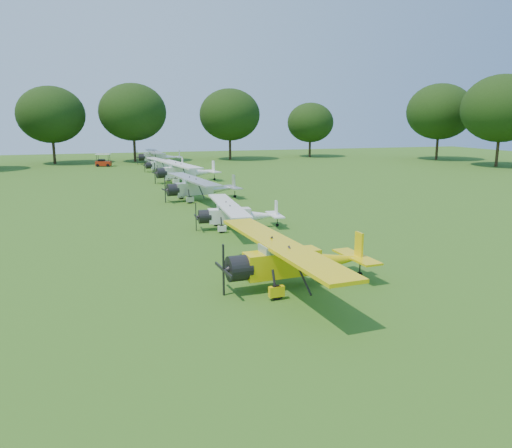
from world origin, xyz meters
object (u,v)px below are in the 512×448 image
Objects in this scene: aircraft_5 at (184,170)px; golf_cart at (103,162)px; aircraft_4 at (200,186)px; aircraft_7 at (158,156)px; aircraft_3 at (236,213)px; aircraft_2 at (293,258)px; aircraft_6 at (163,164)px.

aircraft_5 is 24.16m from golf_cart.
aircraft_4 reaches higher than golf_cart.
aircraft_7 reaches higher than aircraft_4.
aircraft_7 is (0.54, 50.02, 0.25)m from aircraft_3.
aircraft_2 reaches higher than aircraft_3.
golf_cart is at bearing 118.77° from aircraft_6.
aircraft_2 is 1.01× the size of aircraft_4.
aircraft_4 is (-0.04, 12.30, 0.20)m from aircraft_3.
aircraft_2 is 4.53× the size of golf_cart.
golf_cart is (-8.70, 22.53, -0.75)m from aircraft_5.
aircraft_6 is at bearing 93.84° from aircraft_3.
aircraft_7 is (-0.21, 24.47, -0.07)m from aircraft_5.
golf_cart is at bearing 92.72° from aircraft_2.
aircraft_5 is 24.47m from aircraft_7.
aircraft_7 reaches higher than aircraft_3.
aircraft_7 is (1.17, 61.96, 0.04)m from aircraft_2.
aircraft_2 is at bearing -100.33° from aircraft_6.
aircraft_3 is 1.01× the size of aircraft_6.
aircraft_4 is 37.73m from aircraft_7.
aircraft_5 reaches higher than aircraft_7.
aircraft_3 is at bearing -99.58° from aircraft_6.
aircraft_4 is 25.89m from aircraft_6.
aircraft_7 is at bearing 77.28° from aircraft_6.
aircraft_6 is at bearing 84.33° from aircraft_5.
golf_cart is (-7.95, 48.08, -0.43)m from aircraft_3.
aircraft_2 reaches higher than aircraft_6.
aircraft_5 is 1.31× the size of aircraft_6.
aircraft_2 is 50.12m from aircraft_6.
aircraft_3 is at bearing -91.33° from aircraft_7.
aircraft_6 is (-0.84, 12.63, -0.33)m from aircraft_5.
aircraft_6 is at bearing -38.45° from golf_cart.
aircraft_2 is 1.20× the size of aircraft_3.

